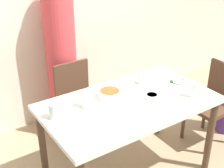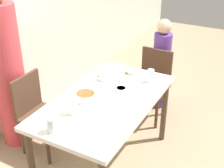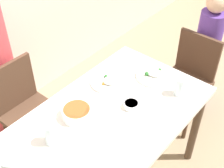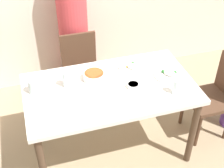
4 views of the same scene
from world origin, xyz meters
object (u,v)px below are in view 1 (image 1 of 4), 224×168
object	(u,v)px
chair_adult_spot	(78,100)
plate_rice_adult	(177,83)
glass_water_tall	(54,111)
person_adult	(61,59)
chair_child_spot	(214,101)
bowl_curry	(110,94)

from	to	relation	value
chair_adult_spot	plate_rice_adult	bearing A→B (deg)	-49.05
chair_adult_spot	glass_water_tall	distance (m)	0.90
chair_adult_spot	person_adult	distance (m)	0.48
plate_rice_adult	chair_child_spot	bearing A→B (deg)	-5.25
chair_adult_spot	person_adult	xyz separation A→B (m)	(0.00, 0.34, 0.35)
bowl_curry	plate_rice_adult	xyz separation A→B (m)	(0.64, -0.14, -0.02)
chair_adult_spot	chair_child_spot	xyz separation A→B (m)	(1.15, -0.79, 0.00)
plate_rice_adult	chair_adult_spot	bearing A→B (deg)	130.95
chair_child_spot	bowl_curry	xyz separation A→B (m)	(-1.16, 0.19, 0.35)
chair_child_spot	person_adult	xyz separation A→B (m)	(-1.15, 1.12, 0.35)
chair_child_spot	person_adult	bearing A→B (deg)	-134.19
chair_child_spot	plate_rice_adult	size ratio (longest dim) A/B	3.26
chair_adult_spot	plate_rice_adult	distance (m)	1.03
plate_rice_adult	glass_water_tall	world-z (taller)	glass_water_tall
chair_adult_spot	bowl_curry	distance (m)	0.69
plate_rice_adult	person_adult	bearing A→B (deg)	120.83
chair_adult_spot	bowl_curry	size ratio (longest dim) A/B	4.44
glass_water_tall	bowl_curry	bearing A→B (deg)	3.86
chair_adult_spot	plate_rice_adult	world-z (taller)	chair_adult_spot
chair_child_spot	plate_rice_adult	world-z (taller)	chair_child_spot
bowl_curry	glass_water_tall	xyz separation A→B (m)	(-0.52, -0.03, 0.03)
chair_child_spot	glass_water_tall	distance (m)	1.72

